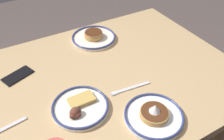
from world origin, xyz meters
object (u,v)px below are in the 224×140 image
at_px(plate_far_companion, 154,115).
at_px(plate_center_pancakes, 80,107).
at_px(fork_near, 130,88).
at_px(plate_near_main, 94,37).
at_px(cell_phone, 18,76).

bearing_deg(plate_far_companion, plate_center_pancakes, -37.82).
relative_size(plate_far_companion, fork_near, 1.20).
xyz_separation_m(plate_near_main, plate_far_companion, (0.05, 0.65, 0.00)).
xyz_separation_m(plate_center_pancakes, cell_phone, (0.18, -0.35, -0.01)).
bearing_deg(plate_far_companion, fork_near, -92.50).
relative_size(plate_near_main, plate_far_companion, 1.07).
bearing_deg(plate_center_pancakes, plate_far_companion, 142.18).
xyz_separation_m(plate_far_companion, cell_phone, (0.42, -0.53, -0.01)).
height_order(plate_center_pancakes, cell_phone, plate_center_pancakes).
bearing_deg(plate_far_companion, cell_phone, -51.73).
relative_size(plate_near_main, fork_near, 1.29).
bearing_deg(plate_far_companion, plate_near_main, -94.36).
bearing_deg(plate_near_main, cell_phone, 13.68).
xyz_separation_m(plate_center_pancakes, plate_far_companion, (-0.24, 0.19, 0.00)).
xyz_separation_m(plate_center_pancakes, fork_near, (-0.25, -0.00, -0.01)).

